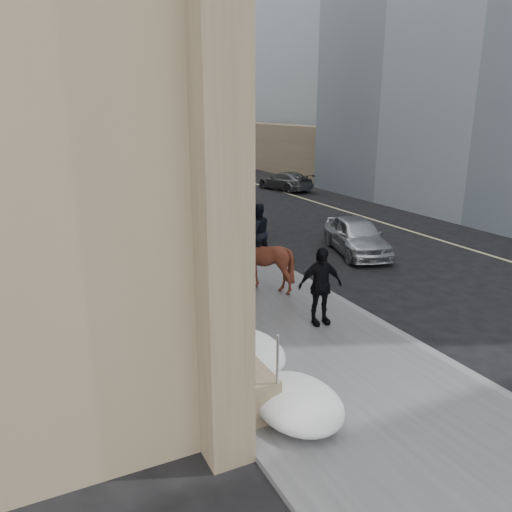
# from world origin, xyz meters

# --- Properties ---
(ground) EXTENTS (140.00, 140.00, 0.00)m
(ground) POSITION_xyz_m (0.00, 0.00, 0.00)
(ground) COLOR black
(ground) RESTS_ON ground
(sidewalk) EXTENTS (5.00, 80.00, 0.12)m
(sidewalk) POSITION_xyz_m (0.00, 10.00, 0.06)
(sidewalk) COLOR #4F4F51
(sidewalk) RESTS_ON ground
(curb) EXTENTS (0.24, 80.00, 0.12)m
(curb) POSITION_xyz_m (2.62, 10.00, 0.06)
(curb) COLOR slate
(curb) RESTS_ON ground
(lane_line) EXTENTS (0.15, 70.00, 0.01)m
(lane_line) POSITION_xyz_m (10.50, 10.00, 0.01)
(lane_line) COLOR #BFB78C
(lane_line) RESTS_ON ground
(far_podium) EXTENTS (2.00, 80.00, 4.00)m
(far_podium) POSITION_xyz_m (15.50, 10.00, 2.00)
(far_podium) COLOR #74604B
(far_podium) RESTS_ON ground
(bg_building_mid) EXTENTS (30.00, 12.00, 28.00)m
(bg_building_mid) POSITION_xyz_m (4.00, 60.00, 14.00)
(bg_building_mid) COLOR slate
(bg_building_mid) RESTS_ON ground
(streetlight_mid) EXTENTS (1.71, 0.24, 8.00)m
(streetlight_mid) POSITION_xyz_m (2.74, 14.00, 4.58)
(streetlight_mid) COLOR #2D2D30
(streetlight_mid) RESTS_ON ground
(streetlight_far) EXTENTS (1.71, 0.24, 8.00)m
(streetlight_far) POSITION_xyz_m (2.74, 34.00, 4.58)
(streetlight_far) COLOR #2D2D30
(streetlight_far) RESTS_ON ground
(traffic_signal) EXTENTS (4.10, 0.22, 6.00)m
(traffic_signal) POSITION_xyz_m (2.07, 22.00, 4.00)
(traffic_signal) COLOR #2D2D30
(traffic_signal) RESTS_ON ground
(snow_bank) EXTENTS (1.70, 18.10, 0.76)m
(snow_bank) POSITION_xyz_m (-1.42, 8.11, 0.47)
(snow_bank) COLOR white
(snow_bank) RESTS_ON sidewalk
(mounted_horse_left) EXTENTS (1.00, 2.19, 2.59)m
(mounted_horse_left) POSITION_xyz_m (-0.99, 5.27, 1.13)
(mounted_horse_left) COLOR #422414
(mounted_horse_left) RESTS_ON sidewalk
(mounted_horse_right) EXTENTS (1.54, 1.73, 2.60)m
(mounted_horse_right) POSITION_xyz_m (0.86, 4.10, 1.19)
(mounted_horse_right) COLOR #4B2015
(mounted_horse_right) RESTS_ON sidewalk
(pedestrian) EXTENTS (1.23, 0.64, 2.00)m
(pedestrian) POSITION_xyz_m (1.15, 1.23, 1.12)
(pedestrian) COLOR black
(pedestrian) RESTS_ON sidewalk
(car_silver) EXTENTS (2.80, 4.43, 1.41)m
(car_silver) POSITION_xyz_m (6.09, 6.30, 0.70)
(car_silver) COLOR #B3B7BB
(car_silver) RESTS_ON ground
(car_grey) EXTENTS (2.59, 4.54, 1.24)m
(car_grey) POSITION_xyz_m (11.04, 20.80, 0.62)
(car_grey) COLOR #4E5055
(car_grey) RESTS_ON ground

